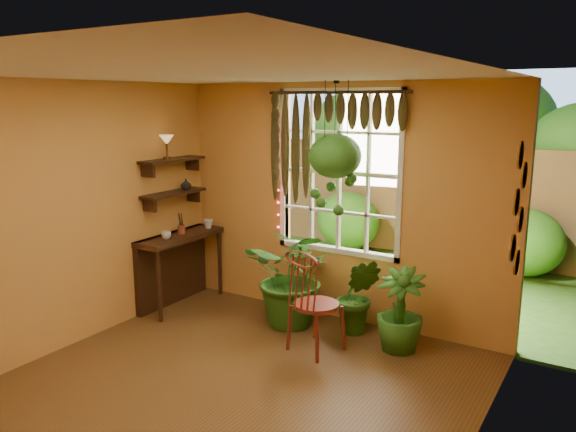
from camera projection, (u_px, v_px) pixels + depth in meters
The scene contains 23 objects.
floor at pixel (215, 402), 4.74m from camera, with size 4.50×4.50×0.00m, color brown.
ceiling at pixel (205, 73), 4.19m from camera, with size 4.50×4.50×0.00m, color white.
wall_back at pixel (338, 204), 6.34m from camera, with size 4.00×4.00×0.00m, color #CB8A45.
wall_left at pixel (51, 220), 5.49m from camera, with size 4.50×4.50×0.00m, color #CB8A45.
wall_right at pixel (465, 292), 3.44m from camera, with size 4.50×4.50×0.00m, color #CB8A45.
window at pixel (339, 173), 6.29m from camera, with size 1.52×0.10×1.86m.
valance_vine at pixel (328, 121), 6.12m from camera, with size 1.70×0.12×1.10m.
string_lights at pixel (278, 165), 6.60m from camera, with size 0.03×0.03×1.54m, color #FF2633, non-canonical shape.
wall_plates at pixel (517, 211), 4.90m from camera, with size 0.04×0.32×1.10m, color #FAEBCC, non-canonical shape.
counter_ledge at pixel (175, 260), 6.94m from camera, with size 0.40×1.20×0.90m.
shelf_lower at pixel (174, 193), 6.75m from camera, with size 0.25×0.90×0.04m, color #331D0D.
shelf_upper at pixel (172, 160), 6.67m from camera, with size 0.25×0.90×0.04m, color #331D0D.
backyard at pixel (465, 169), 10.08m from camera, with size 14.00×10.00×12.00m.
windsor_chair at pixel (314, 318), 5.63m from camera, with size 0.56×0.58×1.23m.
potted_plant_left at pixel (295, 276), 6.25m from camera, with size 1.04×0.90×1.16m, color #225115.
potted_plant_mid at pixel (358, 296), 6.05m from camera, with size 0.47×0.38×0.85m, color #225115.
potted_plant_right at pixel (400, 310), 5.64m from camera, with size 0.48×0.48×0.86m, color #225115.
hanging_basket at pixel (335, 161), 5.90m from camera, with size 0.56×0.56×1.40m.
cup_a at pixel (166, 235), 6.58m from camera, with size 0.12×0.12×0.09m, color silver.
cup_b at pixel (208, 224), 7.12m from camera, with size 0.12×0.12×0.11m, color beige.
brush_jar at pixel (181, 224), 6.81m from camera, with size 0.09×0.09×0.32m.
shelf_vase at pixel (186, 184), 6.91m from camera, with size 0.13×0.13×0.13m, color #B2AD99.
tiffany_lamp at pixel (167, 141), 6.53m from camera, with size 0.17×0.17×0.28m.
Camera 1 is at (2.79, -3.35, 2.50)m, focal length 35.00 mm.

